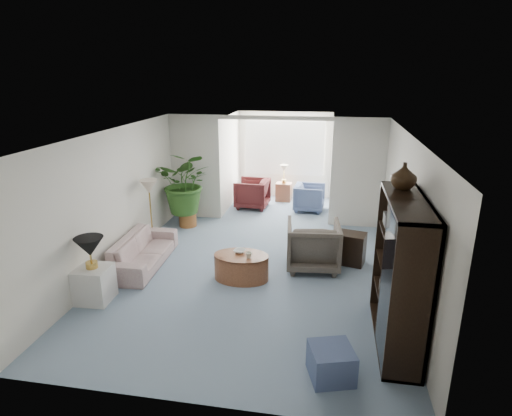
% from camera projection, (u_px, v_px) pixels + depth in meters
% --- Properties ---
extents(floor, '(6.00, 6.00, 0.00)m').
position_uv_depth(floor, '(250.00, 278.00, 7.44)').
color(floor, gray).
rests_on(floor, ground).
extents(sunroom_floor, '(2.60, 2.60, 0.00)m').
position_uv_depth(sunroom_floor, '(279.00, 208.00, 11.28)').
color(sunroom_floor, gray).
rests_on(sunroom_floor, ground).
extents(back_pier_left, '(1.20, 0.12, 2.50)m').
position_uv_depth(back_pier_left, '(195.00, 167.00, 10.18)').
color(back_pier_left, silver).
rests_on(back_pier_left, ground).
extents(back_pier_right, '(1.20, 0.12, 2.50)m').
position_uv_depth(back_pier_right, '(358.00, 174.00, 9.55)').
color(back_pier_right, silver).
rests_on(back_pier_right, ground).
extents(back_header, '(2.60, 0.12, 0.10)m').
position_uv_depth(back_header, '(275.00, 118.00, 9.50)').
color(back_header, silver).
rests_on(back_header, back_pier_left).
extents(window_pane, '(2.20, 0.02, 1.50)m').
position_uv_depth(window_pane, '(285.00, 148.00, 11.86)').
color(window_pane, white).
extents(window_blinds, '(2.20, 0.02, 1.50)m').
position_uv_depth(window_blinds, '(284.00, 148.00, 11.83)').
color(window_blinds, white).
extents(framed_picture, '(0.04, 0.50, 0.40)m').
position_uv_depth(framed_picture, '(409.00, 193.00, 6.42)').
color(framed_picture, '#C1B79A').
extents(sofa, '(0.83, 1.93, 0.55)m').
position_uv_depth(sofa, '(143.00, 251.00, 7.88)').
color(sofa, beige).
rests_on(sofa, ground).
extents(end_table, '(0.53, 0.53, 0.56)m').
position_uv_depth(end_table, '(94.00, 284.00, 6.65)').
color(end_table, silver).
rests_on(end_table, ground).
extents(table_lamp, '(0.44, 0.44, 0.30)m').
position_uv_depth(table_lamp, '(89.00, 247.00, 6.45)').
color(table_lamp, black).
rests_on(table_lamp, end_table).
extents(floor_lamp, '(0.36, 0.36, 0.28)m').
position_uv_depth(floor_lamp, '(149.00, 187.00, 8.48)').
color(floor_lamp, beige).
rests_on(floor_lamp, ground).
extents(coffee_table, '(1.18, 1.18, 0.45)m').
position_uv_depth(coffee_table, '(241.00, 267.00, 7.35)').
color(coffee_table, brown).
rests_on(coffee_table, ground).
extents(coffee_bowl, '(0.25, 0.25, 0.05)m').
position_uv_depth(coffee_bowl, '(240.00, 251.00, 7.38)').
color(coffee_bowl, silver).
rests_on(coffee_bowl, coffee_table).
extents(coffee_cup, '(0.14, 0.14, 0.10)m').
position_uv_depth(coffee_cup, '(249.00, 255.00, 7.15)').
color(coffee_cup, silver).
rests_on(coffee_cup, coffee_table).
extents(wingback_chair, '(1.02, 1.05, 0.88)m').
position_uv_depth(wingback_chair, '(313.00, 245.00, 7.73)').
color(wingback_chair, '#61574D').
rests_on(wingback_chair, ground).
extents(side_table_dark, '(0.58, 0.51, 0.59)m').
position_uv_depth(side_table_dark, '(351.00, 248.00, 7.94)').
color(side_table_dark, black).
rests_on(side_table_dark, ground).
extents(entertainment_cabinet, '(0.47, 1.77, 1.97)m').
position_uv_depth(entertainment_cabinet, '(400.00, 273.00, 5.45)').
color(entertainment_cabinet, black).
rests_on(entertainment_cabinet, ground).
extents(cabinet_urn, '(0.33, 0.33, 0.35)m').
position_uv_depth(cabinet_urn, '(404.00, 176.00, 5.56)').
color(cabinet_urn, '#301F10').
rests_on(cabinet_urn, entertainment_cabinet).
extents(ottoman, '(0.61, 0.61, 0.39)m').
position_uv_depth(ottoman, '(331.00, 363.00, 4.99)').
color(ottoman, '#4A577F').
rests_on(ottoman, ground).
extents(plant_pot, '(0.40, 0.40, 0.32)m').
position_uv_depth(plant_pot, '(188.00, 219.00, 9.90)').
color(plant_pot, '#94582B').
rests_on(plant_pot, ground).
extents(house_plant, '(1.31, 1.13, 1.45)m').
position_uv_depth(house_plant, '(186.00, 182.00, 9.63)').
color(house_plant, '#2E591E').
rests_on(house_plant, plant_pot).
extents(sunroom_chair_blue, '(0.80, 0.78, 0.69)m').
position_uv_depth(sunroom_chair_blue, '(309.00, 198.00, 10.95)').
color(sunroom_chair_blue, '#4A577F').
rests_on(sunroom_chair_blue, ground).
extents(sunroom_chair_maroon, '(0.89, 0.87, 0.76)m').
position_uv_depth(sunroom_chair_maroon, '(252.00, 193.00, 11.19)').
color(sunroom_chair_maroon, '#511C1E').
rests_on(sunroom_chair_maroon, ground).
extents(sunroom_table, '(0.43, 0.35, 0.51)m').
position_uv_depth(sunroom_table, '(284.00, 192.00, 11.80)').
color(sunroom_table, brown).
rests_on(sunroom_table, ground).
extents(shelf_clutter, '(0.30, 1.25, 1.06)m').
position_uv_depth(shelf_clutter, '(398.00, 268.00, 5.35)').
color(shelf_clutter, black).
rests_on(shelf_clutter, entertainment_cabinet).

